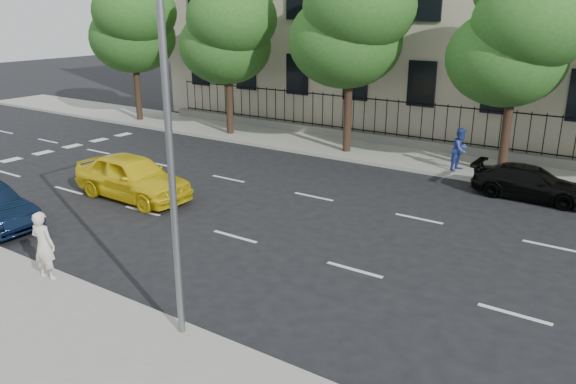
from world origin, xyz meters
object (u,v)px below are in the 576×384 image
yellow_taxi (132,177)px  woman_near (44,245)px  street_light (187,84)px  black_sedan (531,183)px

yellow_taxi → woman_near: 6.59m
street_light → woman_near: bearing=-171.9°
street_light → yellow_taxi: street_light is taller
yellow_taxi → woman_near: (3.34, -5.67, 0.22)m
black_sedan → woman_near: (-8.44, -13.56, 0.44)m
black_sedan → street_light: bearing=163.9°
woman_near → black_sedan: bearing=-132.8°
street_light → woman_near: size_ratio=4.62×
street_light → woman_near: (-4.45, -0.63, -4.13)m
street_light → black_sedan: 14.28m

